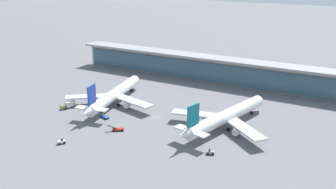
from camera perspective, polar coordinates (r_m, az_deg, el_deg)
ground_plane at (r=174.61m, az=-1.86°, el=-3.37°), size 1200.00×1200.00×0.00m
airliner_left_stand at (r=190.14m, az=-8.10°, el=-0.05°), size 46.08×60.77×16.30m
airliner_centre_stand at (r=162.81m, az=8.56°, el=-3.30°), size 45.90×60.62×16.30m
service_truck_near_nose_blue at (r=175.41m, az=-9.51°, el=-3.24°), size 6.89×3.40×2.70m
service_truck_under_wing_white at (r=154.19m, az=-15.66°, el=-6.83°), size 2.94×3.33×2.05m
service_truck_mid_apron_olive at (r=191.11m, az=-14.63°, el=-1.47°), size 4.47×7.65×3.10m
service_truck_by_tail_red at (r=161.22m, az=-7.54°, el=-5.14°), size 6.39×4.94×2.70m
service_truck_on_taxiway_grey at (r=141.53m, az=6.35°, el=-8.58°), size 3.29×2.67×2.05m
terminal_building at (r=228.36m, az=6.83°, el=3.88°), size 183.75×12.80×15.20m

